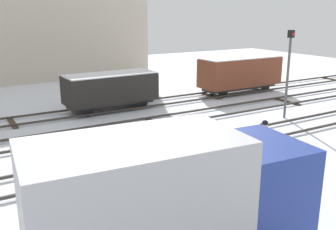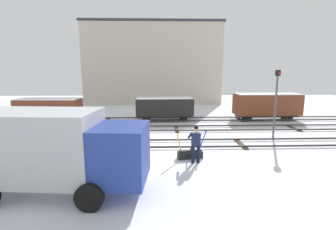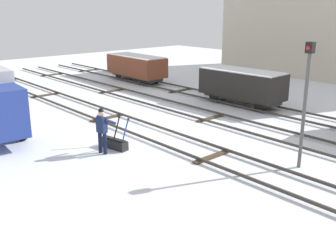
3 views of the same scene
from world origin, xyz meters
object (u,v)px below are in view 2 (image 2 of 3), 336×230
at_px(switch_lever_frame, 190,153).
at_px(freight_car_near_switch, 267,105).
at_px(rail_worker, 196,142).
at_px(signal_post, 276,97).
at_px(freight_car_mid_siding, 164,107).
at_px(freight_car_back_track, 49,108).
at_px(delivery_truck, 58,148).

relative_size(switch_lever_frame, freight_car_near_switch, 0.28).
distance_m(switch_lever_frame, rail_worker, 1.00).
bearing_deg(rail_worker, freight_car_near_switch, 41.90).
relative_size(switch_lever_frame, signal_post, 0.36).
distance_m(freight_car_mid_siding, freight_car_back_track, 9.86).
xyz_separation_m(freight_car_mid_siding, freight_car_near_switch, (8.97, -0.00, 0.16)).
height_order(signal_post, freight_car_near_switch, signal_post).
relative_size(switch_lever_frame, freight_car_mid_siding, 0.32).
distance_m(rail_worker, freight_car_near_switch, 12.72).
xyz_separation_m(switch_lever_frame, freight_car_mid_siding, (-1.08, 9.49, 0.94)).
distance_m(rail_worker, signal_post, 7.35).
xyz_separation_m(switch_lever_frame, rail_worker, (0.17, -0.61, 0.77)).
xyz_separation_m(rail_worker, freight_car_mid_siding, (-1.25, 10.10, 0.16)).
bearing_deg(rail_worker, switch_lever_frame, 94.96).
xyz_separation_m(rail_worker, freight_car_back_track, (-11.11, 10.10, 0.14)).
distance_m(signal_post, freight_car_back_track, 17.85).
bearing_deg(delivery_truck, freight_car_mid_siding, 77.75).
bearing_deg(freight_car_mid_siding, freight_car_near_switch, -1.86).
bearing_deg(freight_car_near_switch, signal_post, -109.96).
bearing_deg(freight_car_mid_siding, delivery_truck, -108.82).
bearing_deg(rail_worker, signal_post, 26.48).
bearing_deg(freight_car_mid_siding, freight_car_back_track, 178.14).
xyz_separation_m(rail_worker, freight_car_near_switch, (7.73, 10.10, 0.33)).
bearing_deg(rail_worker, freight_car_back_track, 127.01).
height_order(delivery_truck, freight_car_near_switch, delivery_truck).
height_order(switch_lever_frame, signal_post, signal_post).
bearing_deg(freight_car_near_switch, freight_car_mid_siding, 179.27).
distance_m(switch_lever_frame, freight_car_near_switch, 12.40).
height_order(switch_lever_frame, delivery_truck, delivery_truck).
relative_size(delivery_truck, signal_post, 1.39).
xyz_separation_m(switch_lever_frame, freight_car_back_track, (-10.94, 9.49, 0.92)).
relative_size(freight_car_mid_siding, freight_car_near_switch, 0.88).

